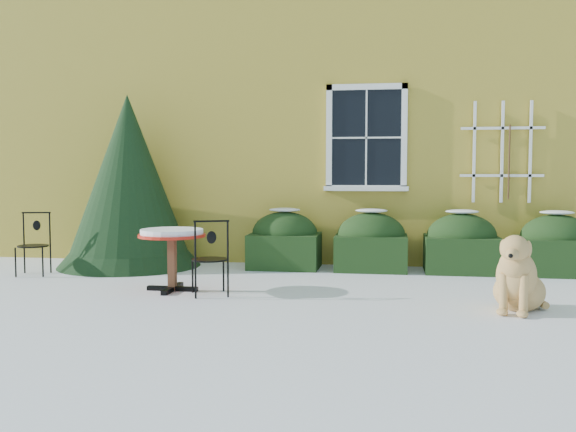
% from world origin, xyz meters
% --- Properties ---
extents(ground, '(80.00, 80.00, 0.00)m').
position_xyz_m(ground, '(0.00, 0.00, 0.00)').
color(ground, white).
rests_on(ground, ground).
extents(house, '(12.40, 8.40, 6.40)m').
position_xyz_m(house, '(0.00, 7.00, 3.22)').
color(house, gold).
rests_on(house, ground).
extents(hedge_row, '(4.95, 0.80, 0.91)m').
position_xyz_m(hedge_row, '(1.65, 2.55, 0.40)').
color(hedge_row, black).
rests_on(hedge_row, ground).
extents(evergreen_shrub, '(2.18, 2.18, 2.63)m').
position_xyz_m(evergreen_shrub, '(-2.70, 2.37, 1.06)').
color(evergreen_shrub, black).
rests_on(evergreen_shrub, ground).
extents(bistro_table, '(0.82, 0.82, 0.76)m').
position_xyz_m(bistro_table, '(-1.35, 0.49, 0.63)').
color(bistro_table, black).
rests_on(bistro_table, ground).
extents(patio_chair_near, '(0.52, 0.52, 0.90)m').
position_xyz_m(patio_chair_near, '(-0.81, 0.28, 0.45)').
color(patio_chair_near, black).
rests_on(patio_chair_near, ground).
extents(patio_chair_far, '(0.47, 0.47, 0.88)m').
position_xyz_m(patio_chair_far, '(-3.71, 1.37, 0.44)').
color(patio_chair_far, black).
rests_on(patio_chair_far, ground).
extents(dog, '(0.70, 0.90, 0.84)m').
position_xyz_m(dog, '(2.59, -0.08, 0.34)').
color(dog, tan).
rests_on(dog, ground).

